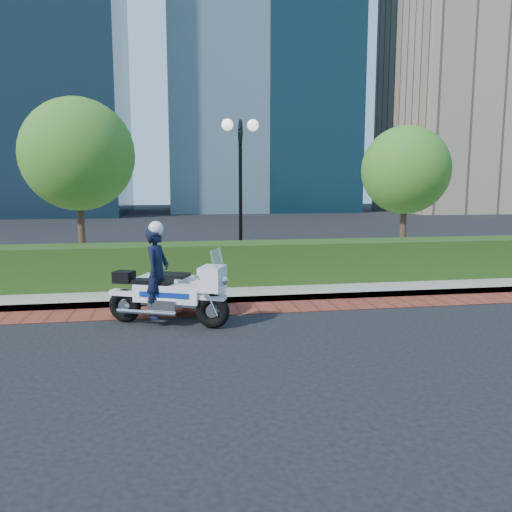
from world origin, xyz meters
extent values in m
plane|color=black|center=(0.00, 0.00, 0.00)|extent=(120.00, 120.00, 0.00)
cube|color=maroon|center=(0.00, 1.50, 0.01)|extent=(60.00, 1.00, 0.01)
cube|color=gray|center=(0.00, 6.00, 0.07)|extent=(60.00, 8.00, 0.15)
cube|color=#1C3411|center=(0.00, 3.60, 0.65)|extent=(18.00, 1.20, 1.00)
cylinder|color=black|center=(1.00, 5.20, 0.30)|extent=(0.30, 0.30, 0.30)
cylinder|color=black|center=(1.00, 5.20, 2.15)|extent=(0.10, 0.10, 3.70)
cylinder|color=black|center=(1.00, 5.20, 4.00)|extent=(0.04, 0.70, 0.70)
sphere|color=white|center=(0.65, 5.20, 4.20)|extent=(0.32, 0.32, 0.32)
sphere|color=white|center=(1.35, 5.20, 4.20)|extent=(0.32, 0.32, 0.32)
cylinder|color=#332319|center=(-3.50, 6.50, 1.23)|extent=(0.20, 0.20, 2.17)
sphere|color=#195715|center=(-3.50, 6.50, 3.44)|extent=(3.20, 3.20, 3.20)
cylinder|color=#332319|center=(6.50, 6.50, 1.11)|extent=(0.20, 0.20, 1.92)
sphere|color=#195715|center=(6.50, 6.50, 3.05)|extent=(2.80, 2.80, 2.80)
cube|color=gray|center=(28.00, 38.00, 14.00)|extent=(14.00, 12.00, 28.00)
torus|color=black|center=(-1.81, 0.85, 0.32)|extent=(0.66, 0.43, 0.64)
torus|color=black|center=(-0.21, 0.16, 0.32)|extent=(0.66, 0.43, 0.64)
cube|color=white|center=(-1.01, 0.50, 0.60)|extent=(1.28, 0.78, 0.33)
cube|color=silver|center=(-1.05, 0.52, 0.37)|extent=(0.64, 0.57, 0.27)
cube|color=white|center=(-0.21, 0.16, 0.92)|extent=(0.57, 0.64, 0.44)
cube|color=silver|center=(-0.12, 0.12, 1.26)|extent=(0.30, 0.49, 0.39)
cube|color=black|center=(-1.27, 0.62, 0.79)|extent=(0.78, 0.55, 0.10)
cube|color=black|center=(-1.81, 0.85, 0.87)|extent=(0.43, 0.42, 0.21)
cube|color=white|center=(-0.86, 1.33, 0.48)|extent=(1.64, 1.22, 0.53)
cube|color=black|center=(-0.95, 1.37, 0.77)|extent=(0.81, 0.71, 0.08)
torus|color=black|center=(-0.76, 1.80, 0.24)|extent=(0.51, 0.33, 0.48)
imported|color=black|center=(-1.19, 0.58, 0.98)|extent=(0.61, 0.72, 1.67)
sphere|color=white|center=(-1.19, 0.58, 1.79)|extent=(0.27, 0.27, 0.27)
camera|label=1|loc=(-0.90, -8.62, 2.56)|focal=35.00mm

